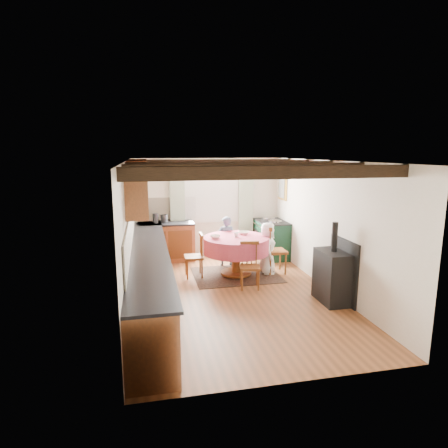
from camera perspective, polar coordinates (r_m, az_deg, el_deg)
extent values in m
cube|color=brown|center=(6.97, 1.39, -10.56)|extent=(3.60, 5.50, 0.00)
cube|color=white|center=(6.49, 1.49, 9.57)|extent=(3.60, 5.50, 0.00)
cube|color=silver|center=(9.28, -2.50, 2.54)|extent=(3.60, 0.00, 2.40)
cube|color=silver|center=(4.10, 10.49, -8.57)|extent=(3.60, 0.00, 2.40)
cube|color=silver|center=(6.46, -14.30, -1.51)|extent=(0.00, 5.50, 2.40)
cube|color=silver|center=(7.25, 15.41, -0.22)|extent=(0.00, 5.50, 2.40)
cube|color=black|center=(4.57, 7.38, 7.78)|extent=(3.60, 0.16, 0.16)
cube|color=black|center=(5.52, 3.92, 8.37)|extent=(3.60, 0.16, 0.16)
cube|color=black|center=(6.49, 1.48, 8.78)|extent=(3.60, 0.16, 0.16)
cube|color=black|center=(7.47, -0.32, 9.06)|extent=(3.60, 0.16, 0.16)
cube|color=black|center=(8.45, -1.71, 9.28)|extent=(3.60, 0.16, 0.16)
cube|color=beige|center=(6.75, -14.04, -0.97)|extent=(0.02, 4.50, 0.55)
cube|color=beige|center=(9.15, -8.67, 2.30)|extent=(1.40, 0.02, 0.55)
cube|color=#A2572A|center=(6.65, -11.38, -7.82)|extent=(0.60, 5.30, 0.88)
cube|color=#A2572A|center=(9.02, -8.74, -2.75)|extent=(1.30, 0.60, 0.88)
cube|color=black|center=(6.52, -11.36, -3.98)|extent=(0.64, 5.30, 0.04)
cube|color=black|center=(8.91, -8.82, 0.10)|extent=(1.30, 0.64, 0.04)
cube|color=#A2572A|center=(7.53, -12.94, 6.06)|extent=(0.34, 1.80, 0.90)
cube|color=#A2572A|center=(6.05, -13.10, 4.44)|extent=(0.34, 0.90, 0.70)
cube|color=white|center=(9.24, -1.90, 5.00)|extent=(1.34, 0.03, 1.54)
cube|color=white|center=(9.24, -1.90, 5.00)|extent=(1.20, 0.01, 1.40)
cube|color=beige|center=(9.11, -7.05, 1.67)|extent=(0.35, 0.10, 2.10)
cube|color=beige|center=(9.40, 3.32, 2.02)|extent=(0.35, 0.10, 2.10)
cylinder|color=black|center=(9.11, -1.82, 8.70)|extent=(2.00, 0.03, 0.03)
cube|color=gold|center=(9.25, 8.87, 5.51)|extent=(0.04, 0.50, 0.60)
cylinder|color=silver|center=(9.42, 3.84, 5.71)|extent=(0.30, 0.02, 0.30)
cube|color=black|center=(7.97, 1.82, -7.71)|extent=(1.76, 1.37, 0.01)
imported|color=#4A5A73|center=(8.47, 0.30, -2.63)|extent=(0.42, 0.28, 1.14)
imported|color=white|center=(7.97, 6.60, -3.69)|extent=(0.45, 0.60, 1.10)
imported|color=silver|center=(8.02, 2.97, -1.36)|extent=(0.32, 0.32, 0.06)
imported|color=silver|center=(7.63, -1.33, -1.96)|extent=(0.27, 0.27, 0.06)
imported|color=silver|center=(7.74, 1.85, -1.66)|extent=(0.12, 0.12, 0.09)
cylinder|color=#262628|center=(8.86, -10.34, 0.87)|extent=(0.13, 0.13, 0.22)
cylinder|color=#262628|center=(8.93, -9.09, 0.85)|extent=(0.17, 0.17, 0.19)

